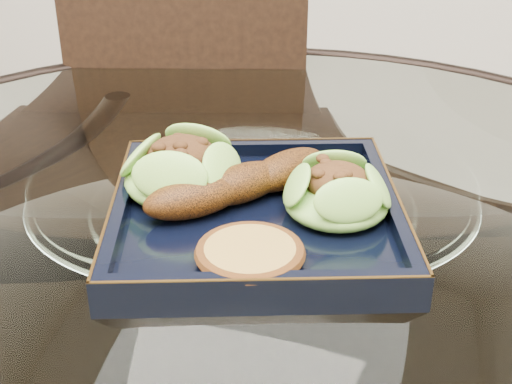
# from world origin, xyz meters

# --- Properties ---
(dining_table) EXTENTS (1.13, 1.13, 0.77)m
(dining_table) POSITION_xyz_m (-0.00, -0.00, 0.60)
(dining_table) COLOR white
(dining_table) RESTS_ON ground
(dining_chair) EXTENTS (0.49, 0.49, 0.92)m
(dining_chair) POSITION_xyz_m (-0.20, 0.32, 0.52)
(dining_chair) COLOR black
(dining_chair) RESTS_ON ground
(navy_plate) EXTENTS (0.34, 0.34, 0.02)m
(navy_plate) POSITION_xyz_m (0.01, -0.03, 0.77)
(navy_plate) COLOR black
(navy_plate) RESTS_ON dining_table
(lettuce_wrap_left) EXTENTS (0.15, 0.15, 0.04)m
(lettuce_wrap_left) POSITION_xyz_m (-0.07, -0.01, 0.80)
(lettuce_wrap_left) COLOR #5E9E2D
(lettuce_wrap_left) RESTS_ON navy_plate
(lettuce_wrap_right) EXTENTS (0.11, 0.11, 0.04)m
(lettuce_wrap_right) POSITION_xyz_m (0.08, -0.01, 0.80)
(lettuce_wrap_right) COLOR #57992C
(lettuce_wrap_right) RESTS_ON navy_plate
(roasted_plantain) EXTENTS (0.16, 0.17, 0.04)m
(roasted_plantain) POSITION_xyz_m (-0.01, -0.01, 0.80)
(roasted_plantain) COLOR #572A09
(roasted_plantain) RESTS_ON navy_plate
(crumb_patty) EXTENTS (0.10, 0.10, 0.02)m
(crumb_patty) POSITION_xyz_m (0.03, -0.11, 0.79)
(crumb_patty) COLOR #B78D3D
(crumb_patty) RESTS_ON navy_plate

